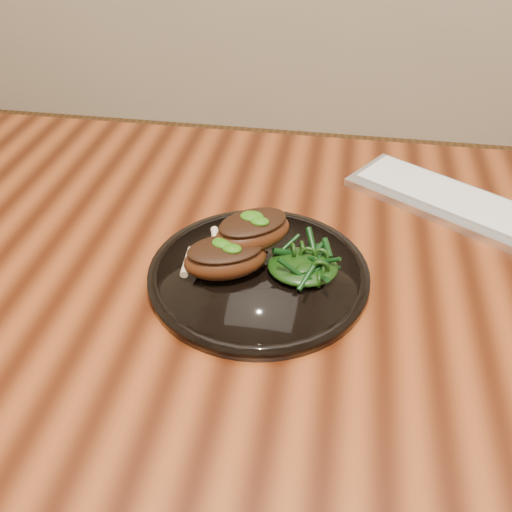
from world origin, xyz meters
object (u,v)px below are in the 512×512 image
(lamb_chop_front, at_px, (225,257))
(greens_heap, at_px, (303,263))
(plate, at_px, (259,274))
(keyboard, at_px, (474,210))
(desk, at_px, (374,329))

(lamb_chop_front, height_order, greens_heap, lamb_chop_front)
(plate, bearing_deg, lamb_chop_front, -166.14)
(lamb_chop_front, distance_m, greens_heap, 0.10)
(lamb_chop_front, height_order, keyboard, lamb_chop_front)
(desk, height_order, greens_heap, greens_heap)
(desk, distance_m, plate, 0.18)
(desk, bearing_deg, keyboard, 53.42)
(greens_heap, height_order, keyboard, greens_heap)
(greens_heap, xyz_separation_m, keyboard, (0.23, 0.19, -0.02))
(plate, distance_m, keyboard, 0.35)
(keyboard, bearing_deg, plate, -145.32)
(plate, height_order, greens_heap, greens_heap)
(greens_heap, bearing_deg, keyboard, 39.77)
(desk, bearing_deg, lamb_chop_front, -171.05)
(plate, height_order, keyboard, keyboard)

